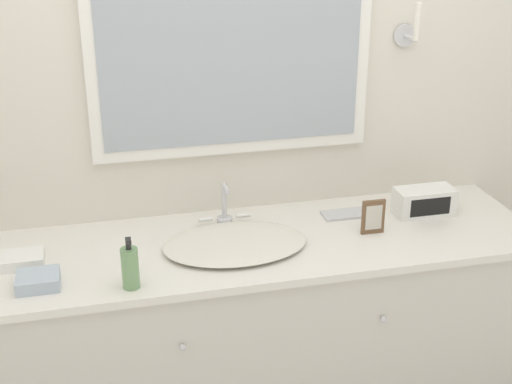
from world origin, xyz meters
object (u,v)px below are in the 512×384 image
object	(u,v)px
picture_frame	(373,217)
appliance_box	(424,201)
sink_basin	(235,242)

from	to	relation	value
picture_frame	appliance_box	bearing A→B (deg)	23.42
appliance_box	picture_frame	world-z (taller)	picture_frame
sink_basin	picture_frame	distance (m)	0.54
appliance_box	picture_frame	xyz separation A→B (m)	(-0.27, -0.12, 0.01)
sink_basin	appliance_box	xyz separation A→B (m)	(0.80, 0.10, 0.04)
appliance_box	picture_frame	distance (m)	0.29
sink_basin	appliance_box	distance (m)	0.81
appliance_box	picture_frame	size ratio (longest dim) A/B	1.73
sink_basin	picture_frame	bearing A→B (deg)	-1.47
sink_basin	picture_frame	world-z (taller)	sink_basin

